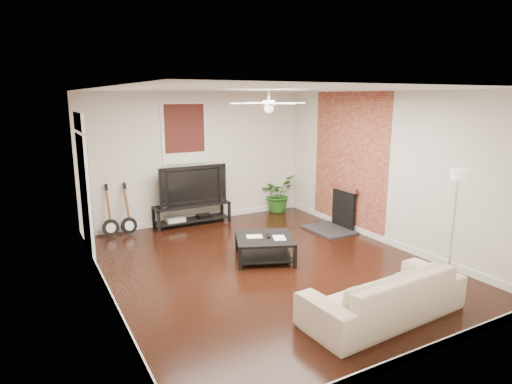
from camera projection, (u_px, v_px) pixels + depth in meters
room at (268, 181)px, 6.75m from camera, size 5.01×6.01×2.81m
brick_accent at (349, 162)px, 8.78m from camera, size 0.02×2.20×2.80m
fireplace at (336, 208)px, 8.85m from camera, size 0.80×1.10×0.92m
window_back at (185, 133)px, 9.04m from camera, size 1.00×0.06×1.30m
door_left at (85, 185)px, 7.26m from camera, size 0.08×1.00×2.50m
tv_stand at (192, 214)px, 9.26m from camera, size 1.63×0.44×0.46m
tv at (191, 184)px, 9.14m from camera, size 1.46×0.19×0.84m
coffee_table at (264, 248)px, 7.28m from camera, size 1.23×1.23×0.39m
sofa at (384, 293)px, 5.35m from camera, size 2.21×0.97×0.63m
floor_lamp at (453, 231)px, 5.94m from camera, size 0.31×0.31×1.77m
potted_plant at (278, 194)px, 10.27m from camera, size 1.03×1.00×0.88m
guitar_left at (109, 211)px, 8.38m from camera, size 0.35×0.27×1.05m
guitar_right at (128, 209)px, 8.51m from camera, size 0.37×0.30×1.05m
ceiling_fan at (269, 103)px, 6.50m from camera, size 1.24×1.24×0.32m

